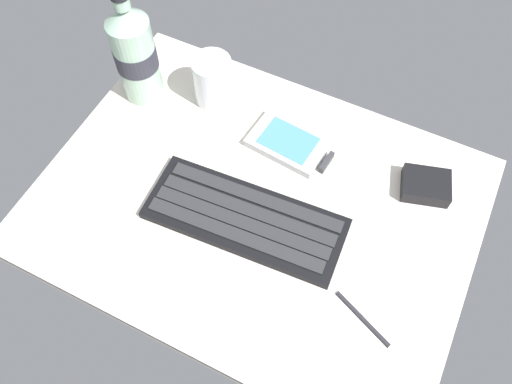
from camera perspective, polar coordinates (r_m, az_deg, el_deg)
name	(u,v)px	position (r cm, az deg, el deg)	size (l,w,h in cm)	color
ground_plane	(255,206)	(79.16, -0.07, -1.58)	(64.00, 48.00, 2.80)	beige
keyboard	(245,218)	(76.21, -1.17, -2.88)	(29.65, 12.86, 1.70)	black
handheld_device	(292,145)	(83.31, 3.92, 5.17)	(13.32, 8.79, 1.50)	#B7BABF
juice_cup	(213,82)	(87.29, -4.71, 11.85)	(6.40, 6.40, 8.50)	silver
water_bottle	(135,53)	(86.32, -13.04, 14.52)	(6.73, 6.73, 20.80)	#9EC1A8
charger_block	(426,186)	(82.46, 17.98, 0.67)	(7.00, 5.60, 2.40)	black
stylus_pen	(363,318)	(72.53, 11.55, -13.31)	(0.70, 0.70, 9.50)	#26262B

